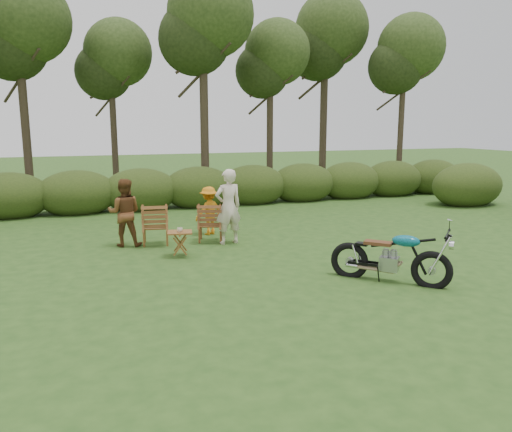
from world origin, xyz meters
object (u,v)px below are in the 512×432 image
object	(u,v)px
lawn_chair_right	(211,241)
adult_b	(126,246)
child	(209,234)
lawn_chair_left	(156,244)
side_table	(180,244)
motorcycle	(388,281)
cup	(180,230)
adult_a	(229,243)

from	to	relation	value
lawn_chair_right	adult_b	distance (m)	2.02
adult_b	child	xyz separation A→B (m)	(2.17, 0.52, 0.00)
lawn_chair_right	lawn_chair_left	world-z (taller)	lawn_chair_left
side_table	adult_b	world-z (taller)	adult_b
motorcycle	side_table	xyz separation A→B (m)	(-3.20, 3.04, 0.28)
lawn_chair_right	side_table	xyz separation A→B (m)	(-1.00, -1.18, 0.28)
lawn_chair_right	cup	size ratio (longest dim) A/B	8.10
child	lawn_chair_right	bearing A→B (deg)	54.33
lawn_chair_right	child	distance (m)	0.77
adult_a	child	world-z (taller)	adult_a
lawn_chair_right	adult_a	xyz separation A→B (m)	(0.34, -0.38, 0.00)
lawn_chair_left	adult_b	distance (m)	0.70
adult_a	adult_b	world-z (taller)	adult_a
cup	adult_b	bearing A→B (deg)	124.69
motorcycle	adult_a	world-z (taller)	adult_a
motorcycle	cup	bearing A→B (deg)	-176.83
side_table	child	world-z (taller)	child
side_table	adult_a	world-z (taller)	adult_a
motorcycle	adult_a	xyz separation A→B (m)	(-1.86, 3.83, 0.00)
motorcycle	adult_a	distance (m)	4.26
side_table	adult_a	bearing A→B (deg)	30.69
side_table	child	bearing A→B (deg)	58.79
lawn_chair_right	adult_b	bearing A→B (deg)	12.74
lawn_chair_left	lawn_chair_right	bearing A→B (deg)	-175.91
lawn_chair_left	side_table	bearing A→B (deg)	113.54
adult_a	lawn_chair_left	bearing A→B (deg)	-23.61
motorcycle	side_table	bearing A→B (deg)	-177.19
cup	adult_a	bearing A→B (deg)	31.67
side_table	adult_b	size ratio (longest dim) A/B	0.35
adult_a	child	xyz separation A→B (m)	(-0.17, 1.13, 0.00)
cup	adult_b	xyz separation A→B (m)	(-1.00, 1.44, -0.60)
child	lawn_chair_left	bearing A→B (deg)	-0.99
lawn_chair_right	adult_a	bearing A→B (deg)	150.96
cup	side_table	bearing A→B (deg)	82.59
lawn_chair_left	child	size ratio (longest dim) A/B	0.79
motorcycle	side_table	size ratio (longest dim) A/B	3.71
adult_a	adult_b	xyz separation A→B (m)	(-2.34, 0.61, 0.00)
motorcycle	lawn_chair_right	world-z (taller)	motorcycle
adult_b	lawn_chair_left	bearing A→B (deg)	-172.23
adult_b	child	bearing A→B (deg)	-151.28
adult_a	adult_b	bearing A→B (deg)	-20.77
side_table	adult_a	xyz separation A→B (m)	(1.34, 0.80, -0.28)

